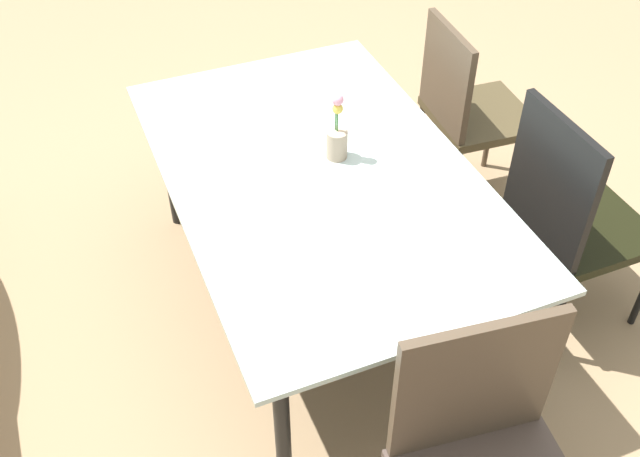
% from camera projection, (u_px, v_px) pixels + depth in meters
% --- Properties ---
extents(ground_plane, '(12.00, 12.00, 0.00)m').
position_uv_depth(ground_plane, '(316.00, 320.00, 3.11)').
color(ground_plane, '#9E7F5B').
extents(dining_table, '(1.71, 1.07, 0.71)m').
position_uv_depth(dining_table, '(320.00, 183.00, 2.74)').
color(dining_table, '#B2C6C1').
rests_on(dining_table, ground).
extents(chair_near_right, '(0.46, 0.46, 0.94)m').
position_uv_depth(chair_near_right, '(467.00, 106.00, 3.33)').
color(chair_near_right, '#493D25').
rests_on(chair_near_right, ground).
extents(chair_near_left, '(0.46, 0.46, 0.98)m').
position_uv_depth(chair_near_left, '(569.00, 213.00, 2.80)').
color(chair_near_left, black).
rests_on(chair_near_left, ground).
extents(flower_vase, '(0.08, 0.08, 0.27)m').
position_uv_depth(flower_vase, '(337.00, 136.00, 2.72)').
color(flower_vase, tan).
rests_on(flower_vase, dining_table).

